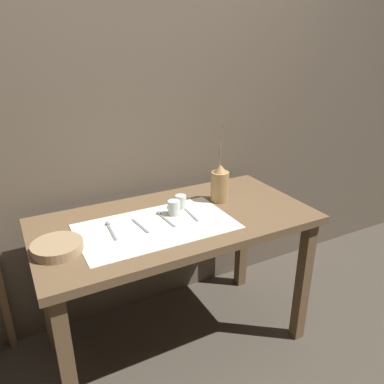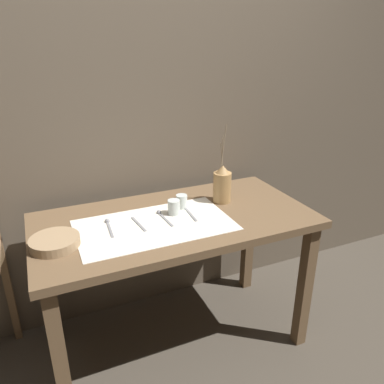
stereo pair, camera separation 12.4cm
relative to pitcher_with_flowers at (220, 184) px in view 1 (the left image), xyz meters
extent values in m
plane|color=#473F35|center=(-0.30, -0.08, -0.88)|extent=(12.00, 12.00, 0.00)
cube|color=brown|center=(-0.30, 0.38, 0.32)|extent=(7.00, 0.06, 2.40)
cube|color=brown|center=(-0.30, -0.08, -0.12)|extent=(1.37, 0.69, 0.04)
cube|color=brown|center=(-0.93, -0.37, -0.51)|extent=(0.06, 0.06, 0.74)
cube|color=brown|center=(0.32, -0.37, -0.51)|extent=(0.06, 0.06, 0.74)
cube|color=brown|center=(-0.93, 0.21, -0.51)|extent=(0.06, 0.06, 0.74)
cube|color=brown|center=(0.32, 0.21, -0.51)|extent=(0.06, 0.06, 0.74)
cube|color=silver|center=(-0.42, -0.12, -0.09)|extent=(0.73, 0.41, 0.00)
cylinder|color=#A87F4C|center=(0.00, 0.00, -0.01)|extent=(0.10, 0.10, 0.16)
cone|color=#A87F4C|center=(0.00, 0.00, 0.09)|extent=(0.07, 0.07, 0.04)
cylinder|color=#847056|center=(0.00, 0.01, 0.19)|extent=(0.01, 0.01, 0.16)
cylinder|color=#847056|center=(0.00, 0.01, 0.17)|extent=(0.03, 0.03, 0.12)
cylinder|color=#847056|center=(0.00, -0.01, 0.22)|extent=(0.03, 0.01, 0.22)
cylinder|color=#847056|center=(0.00, 0.00, 0.18)|extent=(0.01, 0.01, 0.15)
cylinder|color=#9E7F5B|center=(-0.87, -0.14, -0.08)|extent=(0.21, 0.21, 0.04)
cylinder|color=silver|center=(-0.30, -0.05, -0.06)|extent=(0.06, 0.06, 0.07)
cylinder|color=silver|center=(-0.23, 0.01, -0.06)|extent=(0.06, 0.06, 0.07)
cube|color=gray|center=(-0.63, -0.08, -0.09)|extent=(0.02, 0.17, 0.00)
sphere|color=gray|center=(-0.62, 0.00, -0.09)|extent=(0.02, 0.02, 0.02)
cube|color=gray|center=(-0.49, -0.09, -0.09)|extent=(0.03, 0.17, 0.00)
cube|color=gray|center=(-0.36, -0.09, -0.09)|extent=(0.02, 0.17, 0.00)
sphere|color=gray|center=(-0.36, -0.01, -0.09)|extent=(0.02, 0.02, 0.02)
cube|color=gray|center=(-0.22, -0.09, -0.09)|extent=(0.02, 0.17, 0.00)
camera|label=1|loc=(-1.01, -1.58, 0.72)|focal=35.00mm
camera|label=2|loc=(-0.90, -1.64, 0.72)|focal=35.00mm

